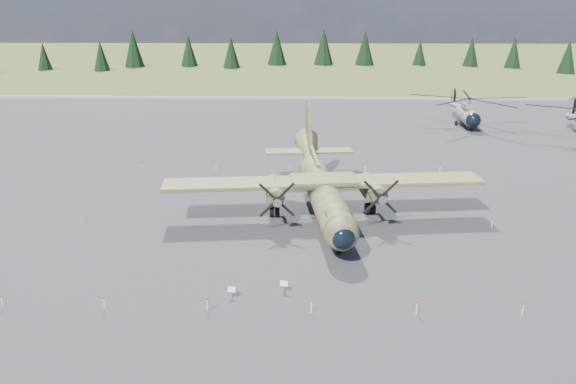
{
  "coord_description": "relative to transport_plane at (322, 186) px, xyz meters",
  "views": [
    {
      "loc": [
        1.5,
        -42.01,
        16.64
      ],
      "look_at": [
        0.19,
        2.0,
        2.22
      ],
      "focal_mm": 35.0,
      "sensor_mm": 36.0,
      "label": 1
    }
  ],
  "objects": [
    {
      "name": "transport_plane",
      "position": [
        0.0,
        0.0,
        0.0
      ],
      "size": [
        26.35,
        23.83,
        8.67
      ],
      "rotation": [
        0.0,
        0.0,
        0.11
      ],
      "color": "#3A3E22",
      "rests_on": "ground"
    },
    {
      "name": "apron",
      "position": [
        -3.04,
        6.98,
        -2.49
      ],
      "size": [
        120.0,
        120.0,
        0.04
      ],
      "primitive_type": "cube",
      "color": "slate",
      "rests_on": "ground"
    },
    {
      "name": "info_placard_left",
      "position": [
        -5.83,
        -14.89,
        -2.0
      ],
      "size": [
        0.49,
        0.28,
        0.73
      ],
      "rotation": [
        0.0,
        0.0,
        -0.18
      ],
      "color": "gray",
      "rests_on": "ground"
    },
    {
      "name": "info_placard_right",
      "position": [
        -2.71,
        -14.06,
        -1.99
      ],
      "size": [
        0.51,
        0.31,
        0.75
      ],
      "rotation": [
        0.0,
        0.0,
        -0.24
      ],
      "color": "gray",
      "rests_on": "ground"
    },
    {
      "name": "treeline",
      "position": [
        -1.96,
        -3.91,
        2.45
      ],
      "size": [
        284.67,
        285.52,
        10.99
      ],
      "color": "black",
      "rests_on": "ground"
    },
    {
      "name": "barrier_fence",
      "position": [
        -3.51,
        -3.1,
        -1.98
      ],
      "size": [
        33.12,
        29.62,
        0.85
      ],
      "color": "white",
      "rests_on": "ground"
    },
    {
      "name": "helicopter_near",
      "position": [
        22.32,
        37.4,
        0.63
      ],
      "size": [
        17.65,
        20.61,
        4.4
      ],
      "rotation": [
        0.0,
        0.0,
        -0.02
      ],
      "color": "gray",
      "rests_on": "ground"
    },
    {
      "name": "ground",
      "position": [
        -3.04,
        -3.02,
        -2.49
      ],
      "size": [
        500.0,
        500.0,
        0.0
      ],
      "primitive_type": "plane",
      "color": "#4E5827",
      "rests_on": "ground"
    }
  ]
}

